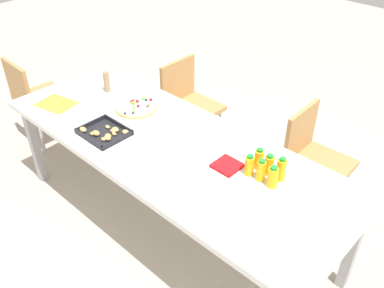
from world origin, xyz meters
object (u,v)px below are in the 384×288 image
(cardboard_tube, at_px, (107,82))
(juice_bottle_5, at_px, (249,165))
(juice_bottle_1, at_px, (269,165))
(snack_tray, at_px, (105,133))
(plate_stack, at_px, (171,131))
(juice_bottle_2, at_px, (259,159))
(chair_near_right, at_px, (188,101))
(fruit_pizza, at_px, (136,107))
(chair_end, at_px, (34,95))
(napkin_stack, at_px, (227,166))
(juice_bottle_0, at_px, (281,169))
(party_table, at_px, (169,150))
(paper_folder, at_px, (56,104))
(juice_bottle_4, at_px, (261,171))
(juice_bottle_3, at_px, (273,177))
(chair_near_left, at_px, (312,155))

(cardboard_tube, bearing_deg, juice_bottle_5, 177.66)
(juice_bottle_1, bearing_deg, snack_tray, 21.75)
(plate_stack, bearing_deg, juice_bottle_2, -171.94)
(chair_near_right, height_order, fruit_pizza, chair_near_right)
(chair_end, relative_size, napkin_stack, 5.53)
(juice_bottle_0, distance_m, juice_bottle_1, 0.08)
(party_table, relative_size, chair_near_right, 2.96)
(party_table, bearing_deg, napkin_stack, -171.91)
(juice_bottle_2, xyz_separation_m, snack_tray, (0.93, 0.40, -0.05))
(paper_folder, bearing_deg, chair_end, -12.64)
(juice_bottle_2, height_order, juice_bottle_4, juice_bottle_4)
(juice_bottle_0, height_order, juice_bottle_5, juice_bottle_0)
(plate_stack, bearing_deg, paper_folder, 19.83)
(plate_stack, relative_size, paper_folder, 0.72)
(juice_bottle_0, height_order, juice_bottle_2, juice_bottle_0)
(juice_bottle_5, xyz_separation_m, fruit_pizza, (1.03, -0.04, -0.05))
(chair_end, bearing_deg, chair_near_right, 41.01)
(party_table, height_order, paper_folder, paper_folder)
(juice_bottle_1, bearing_deg, paper_folder, 14.26)
(chair_end, xyz_separation_m, juice_bottle_3, (-2.33, -0.17, 0.30))
(chair_end, distance_m, juice_bottle_4, 2.28)
(fruit_pizza, distance_m, cardboard_tube, 0.36)
(party_table, xyz_separation_m, juice_bottle_0, (-0.72, -0.18, 0.13))
(plate_stack, bearing_deg, juice_bottle_0, -173.59)
(chair_near_left, distance_m, juice_bottle_3, 0.78)
(juice_bottle_2, bearing_deg, juice_bottle_4, 131.94)
(juice_bottle_2, relative_size, napkin_stack, 0.90)
(juice_bottle_5, bearing_deg, chair_near_left, -93.09)
(chair_end, relative_size, snack_tray, 2.79)
(juice_bottle_2, distance_m, plate_stack, 0.64)
(juice_bottle_2, height_order, paper_folder, juice_bottle_2)
(party_table, relative_size, juice_bottle_5, 18.52)
(party_table, xyz_separation_m, juice_bottle_2, (-0.56, -0.18, 0.12))
(juice_bottle_5, height_order, cardboard_tube, cardboard_tube)
(chair_near_left, relative_size, fruit_pizza, 2.75)
(chair_end, bearing_deg, juice_bottle_0, 8.17)
(chair_near_left, bearing_deg, chair_near_right, -89.50)
(juice_bottle_1, height_order, snack_tray, juice_bottle_1)
(snack_tray, bearing_deg, juice_bottle_3, -163.35)
(napkin_stack, bearing_deg, juice_bottle_2, -138.99)
(juice_bottle_3, distance_m, snack_tray, 1.13)
(juice_bottle_3, bearing_deg, chair_end, 4.25)
(plate_stack, relative_size, cardboard_tube, 1.12)
(napkin_stack, bearing_deg, juice_bottle_0, -157.86)
(fruit_pizza, bearing_deg, cardboard_tube, -2.67)
(plate_stack, bearing_deg, snack_tray, 46.54)
(chair_near_right, distance_m, paper_folder, 1.09)
(chair_near_left, height_order, napkin_stack, chair_near_left)
(juice_bottle_3, distance_m, fruit_pizza, 1.19)
(chair_end, distance_m, fruit_pizza, 1.19)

